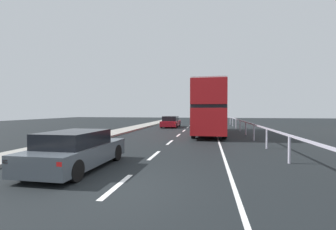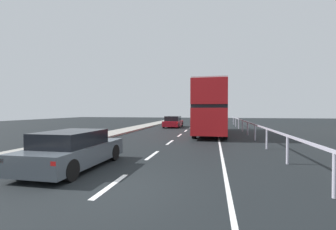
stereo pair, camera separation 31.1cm
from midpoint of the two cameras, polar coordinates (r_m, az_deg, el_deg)
ground_plane at (r=6.67m, az=-12.79°, el=-17.16°), size 74.67×120.00×0.10m
lane_paint_markings at (r=14.86m, az=8.22°, el=-6.76°), size 3.24×46.00×0.01m
bridge_side_railing at (r=15.11m, az=22.22°, el=-3.27°), size 0.10×42.00×1.12m
double_decker_bus_red at (r=20.68m, az=10.92°, el=1.81°), size 2.62×10.76×4.28m
hatchback_car_near at (r=8.88m, az=-21.15°, el=-8.00°), size 1.89×4.32×1.32m
sedan_car_ahead at (r=28.17m, az=1.60°, el=-1.70°), size 1.90×4.59×1.35m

